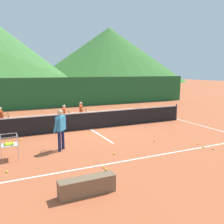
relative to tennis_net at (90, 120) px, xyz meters
name	(u,v)px	position (x,y,z in m)	size (l,w,h in m)	color
ground_plane	(90,129)	(0.00, 0.00, -0.50)	(120.00, 120.00, 0.00)	#B25633
line_baseline_near	(138,159)	(0.00, -5.06, -0.50)	(12.36, 0.08, 0.01)	white
line_baseline_far	(65,113)	(0.00, 5.52, -0.50)	(12.36, 0.08, 0.01)	white
line_sideline_east	(179,120)	(6.18, 0.00, -0.50)	(0.08, 10.58, 0.01)	white
line_service_center	(90,129)	(0.00, 0.00, -0.50)	(0.08, 5.96, 0.01)	white
tennis_net	(90,120)	(0.00, 0.00, 0.00)	(12.01, 0.08, 1.05)	#333338
instructor	(61,126)	(-2.30, -2.88, 0.50)	(0.59, 0.81, 1.66)	#191E4C
student_0	(1,117)	(-4.43, 1.73, 0.26)	(0.55, 0.53, 1.27)	black
student_1	(64,114)	(-1.12, 1.27, 0.25)	(0.41, 0.69, 1.25)	navy
student_2	(81,111)	(-0.02, 1.55, 0.30)	(0.42, 0.71, 1.33)	navy
ball_cart	(9,144)	(-4.24, -3.13, 0.08)	(0.58, 0.58, 0.90)	#B7B7BC
tennis_ball_0	(104,167)	(-1.47, -5.32, -0.47)	(0.07, 0.07, 0.07)	yellow
tennis_ball_1	(155,141)	(1.85, -3.47, -0.47)	(0.07, 0.07, 0.07)	yellow
tennis_ball_2	(7,171)	(-4.39, -4.34, -0.47)	(0.07, 0.07, 0.07)	yellow
tennis_ball_4	(203,147)	(3.16, -5.10, -0.47)	(0.07, 0.07, 0.07)	yellow
tennis_ball_5	(6,140)	(-4.28, -0.40, -0.47)	(0.07, 0.07, 0.07)	yellow
tennis_ball_6	(198,143)	(3.32, -4.64, -0.47)	(0.07, 0.07, 0.07)	yellow
tennis_ball_7	(114,153)	(-0.58, -4.25, -0.47)	(0.07, 0.07, 0.07)	yellow
tennis_ball_8	(106,169)	(-1.47, -5.52, -0.47)	(0.07, 0.07, 0.07)	yellow
tennis_ball_9	(21,140)	(-3.69, -0.76, -0.47)	(0.07, 0.07, 0.07)	yellow
tennis_ball_10	(213,149)	(3.32, -5.46, -0.47)	(0.07, 0.07, 0.07)	yellow
windscreen_fence	(56,93)	(0.00, 8.60, 0.81)	(27.19, 0.08, 2.62)	#1E5B2D
courtside_bench	(87,186)	(-2.53, -6.71, -0.27)	(1.50, 0.36, 0.46)	brown
hill_0	(109,55)	(27.60, 58.32, 7.66)	(47.22, 47.22, 16.32)	#38702D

